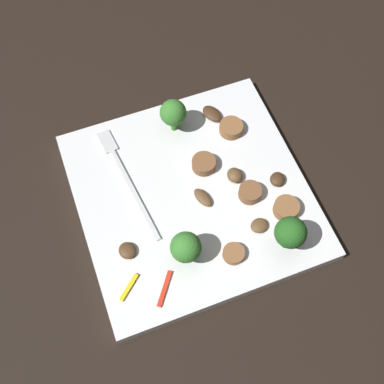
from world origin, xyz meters
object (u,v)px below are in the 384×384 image
sausage_slice_0 (286,208)px  sausage_slice_4 (234,254)px  plate (192,195)px  fork (125,175)px  broccoli_floret_1 (290,233)px  mushroom_4 (212,114)px  mushroom_1 (127,251)px  mushroom_2 (259,226)px  mushroom_0 (277,179)px  sausage_slice_1 (250,193)px  pepper_strip_1 (165,289)px  sausage_slice_2 (204,164)px  pepper_strip_0 (129,287)px  mushroom_5 (203,197)px  broccoli_floret_2 (186,247)px  broccoli_floret_0 (173,113)px  mushroom_3 (234,173)px  sausage_slice_3 (231,128)px

sausage_slice_0 → sausage_slice_4: size_ratio=1.21×
plate → fork: fork is taller
broccoli_floret_1 → mushroom_4: broccoli_floret_1 is taller
plate → mushroom_4: mushroom_4 is taller
mushroom_1 → mushroom_2: bearing=-99.1°
mushroom_2 → fork: bearing=46.3°
mushroom_0 → plate: bearing=77.5°
sausage_slice_0 → mushroom_4: (0.17, 0.03, -0.00)m
broccoli_floret_1 → sausage_slice_1: size_ratio=2.02×
broccoli_floret_1 → mushroom_1: bearing=72.0°
broccoli_floret_1 → mushroom_0: bearing=-18.9°
mushroom_1 → pepper_strip_1: mushroom_1 is taller
fork → mushroom_0: bearing=-119.9°
sausage_slice_2 → mushroom_1: bearing=121.2°
fork → sausage_slice_2: bearing=-110.1°
sausage_slice_2 → mushroom_1: sausage_slice_2 is taller
pepper_strip_0 → pepper_strip_1: (-0.02, -0.04, -0.00)m
mushroom_4 → pepper_strip_0: (-0.20, 0.18, -0.00)m
sausage_slice_2 → mushroom_5: sausage_slice_2 is taller
plate → sausage_slice_1: bearing=-114.2°
broccoli_floret_2 → plate: bearing=-25.3°
sausage_slice_2 → fork: bearing=76.7°
broccoli_floret_1 → broccoli_floret_0: bearing=18.3°
sausage_slice_1 → mushroom_3: bearing=13.2°
plate → broccoli_floret_1: (-0.11, -0.08, 0.05)m
sausage_slice_0 → sausage_slice_4: sausage_slice_0 is taller
mushroom_0 → pepper_strip_0: bearing=106.9°
broccoli_floret_2 → mushroom_2: (0.00, -0.10, -0.03)m
mushroom_3 → mushroom_4: size_ratio=0.70×
plate → broccoli_floret_0: broccoli_floret_0 is taller
fork → mushroom_0: 0.20m
sausage_slice_1 → mushroom_5: size_ratio=0.96×
sausage_slice_3 → pepper_strip_0: 0.26m
sausage_slice_2 → sausage_slice_0: bearing=-142.8°
broccoli_floret_2 → sausage_slice_2: 0.13m
mushroom_3 → pepper_strip_0: size_ratio=0.62×
plate → broccoli_floret_1: size_ratio=4.91×
fork → mushroom_3: size_ratio=8.05×
broccoli_floret_2 → pepper_strip_1: 0.06m
plate → mushroom_0: (-0.02, -0.11, 0.01)m
mushroom_4 → pepper_strip_1: 0.26m
mushroom_0 → mushroom_4: size_ratio=0.68×
pepper_strip_0 → sausage_slice_3: bearing=-50.6°
broccoli_floret_0 → mushroom_2: 0.19m
mushroom_1 → pepper_strip_0: size_ratio=0.63×
mushroom_0 → mushroom_4: (0.13, 0.04, -0.00)m
fork → sausage_slice_0: (-0.12, -0.18, 0.01)m
mushroom_1 → pepper_strip_0: 0.05m
mushroom_3 → mushroom_5: 0.05m
fork → mushroom_4: size_ratio=5.66×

